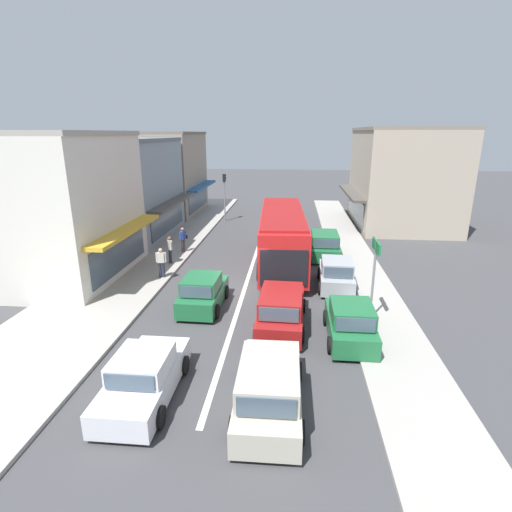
{
  "coord_description": "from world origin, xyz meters",
  "views": [
    {
      "loc": [
        2.34,
        -18.63,
        7.62
      ],
      "look_at": [
        0.41,
        2.05,
        1.2
      ],
      "focal_mm": 28.0,
      "sensor_mm": 36.0,
      "label": 1
    }
  ],
  "objects_px": {
    "traffic_light_downstreet": "(224,189)",
    "pedestrian_far_walker": "(161,261)",
    "parked_hatchback_kerb_second": "(336,274)",
    "directional_road_sign": "(375,261)",
    "parked_hatchback_kerb_front": "(350,323)",
    "pedestrian_with_handbag_near": "(183,238)",
    "city_bus": "(282,233)",
    "sedan_queue_gap_filler": "(144,377)",
    "hatchback_behind_bus_near": "(203,293)",
    "wagon_behind_bus_mid": "(269,386)",
    "parked_wagon_kerb_third": "(324,245)",
    "wagon_queue_far_back": "(281,309)",
    "pedestrian_browsing_midblock": "(170,248)"
  },
  "relations": [
    {
      "from": "traffic_light_downstreet",
      "to": "pedestrian_far_walker",
      "type": "height_order",
      "value": "traffic_light_downstreet"
    },
    {
      "from": "parked_hatchback_kerb_second",
      "to": "directional_road_sign",
      "type": "xyz_separation_m",
      "value": [
        1.06,
        -3.78,
        1.97
      ]
    },
    {
      "from": "parked_hatchback_kerb_front",
      "to": "pedestrian_with_handbag_near",
      "type": "height_order",
      "value": "pedestrian_with_handbag_near"
    },
    {
      "from": "city_bus",
      "to": "sedan_queue_gap_filler",
      "type": "relative_size",
      "value": 2.61
    },
    {
      "from": "directional_road_sign",
      "to": "pedestrian_far_walker",
      "type": "relative_size",
      "value": 2.21
    },
    {
      "from": "hatchback_behind_bus_near",
      "to": "city_bus",
      "type": "bearing_deg",
      "value": 63.56
    },
    {
      "from": "parked_hatchback_kerb_front",
      "to": "traffic_light_downstreet",
      "type": "bearing_deg",
      "value": 111.71
    },
    {
      "from": "wagon_behind_bus_mid",
      "to": "directional_road_sign",
      "type": "height_order",
      "value": "directional_road_sign"
    },
    {
      "from": "sedan_queue_gap_filler",
      "to": "pedestrian_with_handbag_near",
      "type": "height_order",
      "value": "pedestrian_with_handbag_near"
    },
    {
      "from": "sedan_queue_gap_filler",
      "to": "pedestrian_far_walker",
      "type": "distance_m",
      "value": 10.21
    },
    {
      "from": "hatchback_behind_bus_near",
      "to": "pedestrian_far_walker",
      "type": "bearing_deg",
      "value": 132.04
    },
    {
      "from": "directional_road_sign",
      "to": "pedestrian_far_walker",
      "type": "distance_m",
      "value": 11.2
    },
    {
      "from": "city_bus",
      "to": "traffic_light_downstreet",
      "type": "height_order",
      "value": "traffic_light_downstreet"
    },
    {
      "from": "parked_hatchback_kerb_front",
      "to": "parked_wagon_kerb_third",
      "type": "relative_size",
      "value": 0.82
    },
    {
      "from": "wagon_queue_far_back",
      "to": "parked_hatchback_kerb_front",
      "type": "xyz_separation_m",
      "value": [
        2.65,
        -0.9,
        -0.04
      ]
    },
    {
      "from": "parked_wagon_kerb_third",
      "to": "pedestrian_browsing_midblock",
      "type": "height_order",
      "value": "pedestrian_browsing_midblock"
    },
    {
      "from": "parked_hatchback_kerb_second",
      "to": "sedan_queue_gap_filler",
      "type": "bearing_deg",
      "value": -124.52
    },
    {
      "from": "hatchback_behind_bus_near",
      "to": "pedestrian_browsing_midblock",
      "type": "relative_size",
      "value": 2.29
    },
    {
      "from": "parked_hatchback_kerb_second",
      "to": "traffic_light_downstreet",
      "type": "xyz_separation_m",
      "value": [
        -8.37,
        15.53,
        2.15
      ]
    },
    {
      "from": "hatchback_behind_bus_near",
      "to": "pedestrian_browsing_midblock",
      "type": "distance_m",
      "value": 6.7
    },
    {
      "from": "hatchback_behind_bus_near",
      "to": "pedestrian_browsing_midblock",
      "type": "xyz_separation_m",
      "value": [
        -3.29,
        5.83,
        0.36
      ]
    },
    {
      "from": "traffic_light_downstreet",
      "to": "parked_wagon_kerb_third",
      "type": "bearing_deg",
      "value": -50.95
    },
    {
      "from": "city_bus",
      "to": "pedestrian_with_handbag_near",
      "type": "xyz_separation_m",
      "value": [
        -6.49,
        1.45,
        -0.81
      ]
    },
    {
      "from": "wagon_queue_far_back",
      "to": "wagon_behind_bus_mid",
      "type": "bearing_deg",
      "value": -91.95
    },
    {
      "from": "parked_wagon_kerb_third",
      "to": "traffic_light_downstreet",
      "type": "relative_size",
      "value": 1.08
    },
    {
      "from": "pedestrian_far_walker",
      "to": "directional_road_sign",
      "type": "bearing_deg",
      "value": -21.43
    },
    {
      "from": "parked_hatchback_kerb_second",
      "to": "pedestrian_browsing_midblock",
      "type": "bearing_deg",
      "value": 163.82
    },
    {
      "from": "hatchback_behind_bus_near",
      "to": "pedestrian_browsing_midblock",
      "type": "bearing_deg",
      "value": 119.46
    },
    {
      "from": "wagon_behind_bus_mid",
      "to": "parked_wagon_kerb_third",
      "type": "xyz_separation_m",
      "value": [
        2.61,
        15.28,
        0.0
      ]
    },
    {
      "from": "parked_wagon_kerb_third",
      "to": "hatchback_behind_bus_near",
      "type": "bearing_deg",
      "value": -125.14
    },
    {
      "from": "sedan_queue_gap_filler",
      "to": "traffic_light_downstreet",
      "type": "xyz_separation_m",
      "value": [
        -1.79,
        25.11,
        2.19
      ]
    },
    {
      "from": "pedestrian_browsing_midblock",
      "to": "parked_hatchback_kerb_front",
      "type": "bearing_deg",
      "value": -40.86
    },
    {
      "from": "parked_hatchback_kerb_front",
      "to": "pedestrian_far_walker",
      "type": "height_order",
      "value": "pedestrian_far_walker"
    },
    {
      "from": "city_bus",
      "to": "pedestrian_with_handbag_near",
      "type": "height_order",
      "value": "city_bus"
    },
    {
      "from": "parked_hatchback_kerb_front",
      "to": "pedestrian_far_walker",
      "type": "bearing_deg",
      "value": 148.11
    },
    {
      "from": "city_bus",
      "to": "sedan_queue_gap_filler",
      "type": "height_order",
      "value": "city_bus"
    },
    {
      "from": "parked_wagon_kerb_third",
      "to": "directional_road_sign",
      "type": "bearing_deg",
      "value": -82.07
    },
    {
      "from": "parked_hatchback_kerb_front",
      "to": "wagon_queue_far_back",
      "type": "bearing_deg",
      "value": 161.28
    },
    {
      "from": "hatchback_behind_bus_near",
      "to": "sedan_queue_gap_filler",
      "type": "relative_size",
      "value": 0.89
    },
    {
      "from": "traffic_light_downstreet",
      "to": "directional_road_sign",
      "type": "relative_size",
      "value": 1.17
    },
    {
      "from": "city_bus",
      "to": "wagon_behind_bus_mid",
      "type": "distance_m",
      "value": 13.52
    },
    {
      "from": "wagon_behind_bus_mid",
      "to": "parked_wagon_kerb_third",
      "type": "height_order",
      "value": "same"
    },
    {
      "from": "pedestrian_browsing_midblock",
      "to": "parked_hatchback_kerb_second",
      "type": "bearing_deg",
      "value": -16.18
    },
    {
      "from": "pedestrian_browsing_midblock",
      "to": "traffic_light_downstreet",
      "type": "bearing_deg",
      "value": 84.76
    },
    {
      "from": "pedestrian_with_handbag_near",
      "to": "pedestrian_browsing_midblock",
      "type": "distance_m",
      "value": 2.38
    },
    {
      "from": "wagon_behind_bus_mid",
      "to": "parked_wagon_kerb_third",
      "type": "bearing_deg",
      "value": 80.31
    },
    {
      "from": "wagon_queue_far_back",
      "to": "hatchback_behind_bus_near",
      "type": "height_order",
      "value": "wagon_queue_far_back"
    },
    {
      "from": "sedan_queue_gap_filler",
      "to": "pedestrian_with_handbag_near",
      "type": "bearing_deg",
      "value": 100.78
    },
    {
      "from": "parked_hatchback_kerb_second",
      "to": "pedestrian_browsing_midblock",
      "type": "relative_size",
      "value": 2.31
    },
    {
      "from": "directional_road_sign",
      "to": "traffic_light_downstreet",
      "type": "bearing_deg",
      "value": 116.04
    }
  ]
}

